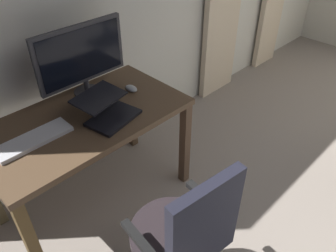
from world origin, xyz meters
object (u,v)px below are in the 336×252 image
desk (87,130)px  computer_mouse (131,88)px  computer_keyboard (34,139)px  office_chair (182,247)px  computer_monitor (81,56)px  laptop (108,110)px

desk → computer_mouse: size_ratio=12.70×
computer_keyboard → office_chair: bearing=104.5°
computer_keyboard → computer_mouse: size_ratio=4.24×
computer_mouse → computer_monitor: bearing=-41.8°
desk → office_chair: size_ratio=1.24×
computer_monitor → computer_keyboard: (0.51, 0.23, -0.25)m
desk → laptop: laptop is taller
desk → computer_monitor: 0.47m
computer_keyboard → computer_mouse: 0.73m
desk → office_chair: bearing=84.3°
computer_keyboard → laptop: size_ratio=1.17×
office_chair → computer_mouse: 1.11m
computer_mouse → laptop: bearing=25.6°
office_chair → laptop: 0.89m
computer_monitor → laptop: 0.41m
computer_monitor → desk: bearing=51.9°
laptop → computer_monitor: bearing=-114.1°
desk → office_chair: (0.09, 0.92, -0.18)m
computer_keyboard → laptop: 0.45m
computer_keyboard → laptop: laptop is taller
laptop → computer_mouse: size_ratio=3.62×
computer_monitor → laptop: (0.08, 0.34, -0.21)m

